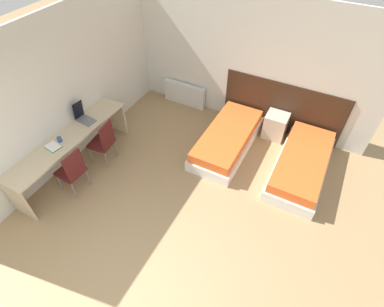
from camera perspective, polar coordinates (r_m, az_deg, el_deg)
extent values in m
plane|color=#9E7F56|center=(4.68, -15.75, -24.44)|extent=(20.00, 20.00, 0.00)
cube|color=silver|center=(6.33, 9.11, 16.98)|extent=(5.57, 0.05, 2.70)
cube|color=silver|center=(5.86, -21.99, 11.70)|extent=(0.05, 5.51, 2.70)
cube|color=#382316|center=(6.51, 16.68, 8.26)|extent=(2.47, 0.03, 1.14)
cube|color=silver|center=(6.15, 6.67, 2.07)|extent=(0.88, 1.97, 0.23)
cube|color=#E05B23|center=(6.01, 6.83, 3.54)|extent=(0.80, 1.89, 0.19)
cube|color=silver|center=(5.97, 19.92, -2.60)|extent=(0.88, 1.97, 0.23)
cube|color=#E05B23|center=(5.83, 20.42, -1.20)|extent=(0.80, 1.89, 0.19)
cube|color=beige|center=(6.50, 15.59, 5.11)|extent=(0.44, 0.41, 0.55)
cube|color=silver|center=(7.22, -1.44, 11.27)|extent=(1.04, 0.12, 0.53)
cube|color=#C6B28E|center=(5.70, -22.53, 2.80)|extent=(0.53, 2.52, 0.04)
cube|color=#C6B28E|center=(5.55, -30.14, -7.95)|extent=(0.48, 0.04, 0.73)
cube|color=#C6B28E|center=(6.55, -14.26, 6.86)|extent=(0.48, 0.04, 0.73)
cube|color=#511919|center=(5.89, -16.91, 1.89)|extent=(0.45, 0.45, 0.05)
cube|color=#511919|center=(5.63, -15.90, 3.39)|extent=(0.07, 0.36, 0.47)
cylinder|color=slate|center=(6.04, -18.67, -0.33)|extent=(0.02, 0.02, 0.40)
cylinder|color=slate|center=(6.22, -16.94, 1.77)|extent=(0.02, 0.02, 0.40)
cylinder|color=slate|center=(5.87, -15.98, -1.18)|extent=(0.02, 0.02, 0.40)
cylinder|color=slate|center=(6.05, -14.28, 1.00)|extent=(0.02, 0.02, 0.40)
cube|color=#511919|center=(5.55, -22.13, -3.18)|extent=(0.42, 0.42, 0.05)
cube|color=#511919|center=(5.25, -21.55, -2.07)|extent=(0.05, 0.36, 0.47)
cylinder|color=slate|center=(5.76, -23.87, -5.07)|extent=(0.02, 0.02, 0.40)
cylinder|color=slate|center=(5.87, -21.49, -2.93)|extent=(0.02, 0.02, 0.40)
cylinder|color=slate|center=(5.55, -21.58, -6.54)|extent=(0.02, 0.02, 0.40)
cylinder|color=slate|center=(5.66, -19.16, -4.29)|extent=(0.02, 0.02, 0.40)
cube|color=slate|center=(5.93, -19.51, 5.97)|extent=(0.37, 0.25, 0.02)
cube|color=black|center=(5.93, -20.87, 7.77)|extent=(0.08, 0.22, 0.34)
cube|color=#236B3D|center=(5.59, -24.94, 1.19)|extent=(0.29, 0.24, 0.01)
cube|color=white|center=(5.58, -24.97, 1.25)|extent=(0.27, 0.22, 0.01)
cylinder|color=#2D5184|center=(5.62, -23.93, 2.48)|extent=(0.08, 0.08, 0.09)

